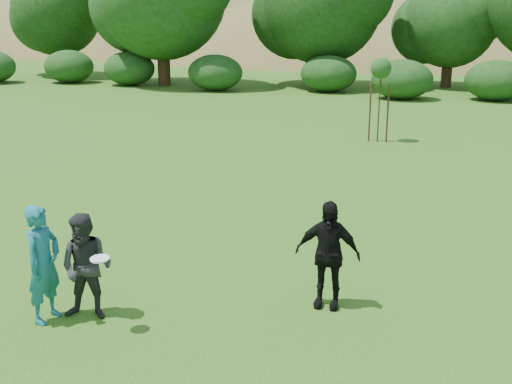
% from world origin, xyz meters
% --- Properties ---
extents(ground, '(120.00, 120.00, 0.00)m').
position_xyz_m(ground, '(0.00, 0.00, 0.00)').
color(ground, '#19470C').
rests_on(ground, ground).
extents(player_teal, '(0.47, 0.67, 1.77)m').
position_xyz_m(player_teal, '(-2.07, -0.77, 0.88)').
color(player_teal, '#1A6675').
rests_on(player_teal, ground).
extents(player_grey, '(0.88, 0.74, 1.61)m').
position_xyz_m(player_grey, '(-1.51, -0.53, 0.80)').
color(player_grey, '#28282B').
rests_on(player_grey, ground).
extents(player_black, '(1.00, 0.43, 1.70)m').
position_xyz_m(player_black, '(1.78, 0.89, 0.85)').
color(player_black, black).
rests_on(player_black, ground).
extents(frisbee, '(0.27, 0.27, 0.04)m').
position_xyz_m(frisbee, '(-1.08, -0.85, 1.11)').
color(frisbee, white).
rests_on(frisbee, ground).
extents(sapling, '(0.70, 0.70, 2.85)m').
position_xyz_m(sapling, '(1.05, 13.91, 2.42)').
color(sapling, '#3C2617').
rests_on(sapling, ground).
extents(hillside, '(150.00, 72.00, 52.00)m').
position_xyz_m(hillside, '(-0.56, 68.45, -11.97)').
color(hillside, olive).
rests_on(hillside, ground).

